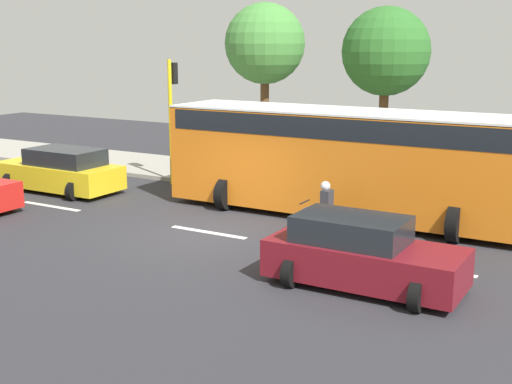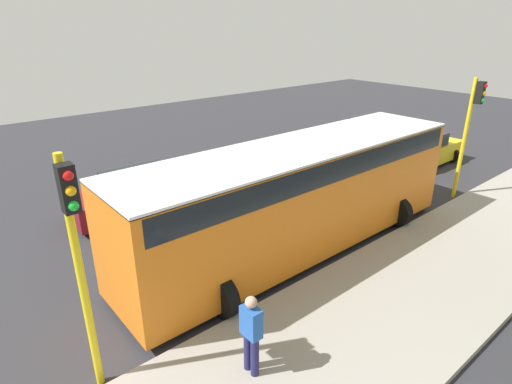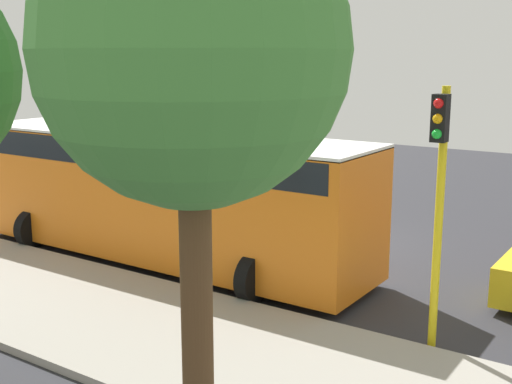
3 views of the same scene
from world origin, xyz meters
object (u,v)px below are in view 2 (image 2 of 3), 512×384
object	(u,v)px
car_yellow_cab	(421,150)
motorcycle	(239,205)
car_maroon	(134,194)
city_bus	(299,190)
car_red	(369,132)
pedestrian_near_signal	(251,333)
traffic_light_corner	(77,248)
traffic_light_midblock	(470,123)

from	to	relation	value
car_yellow_cab	motorcycle	xyz separation A→B (m)	(-0.62, -10.27, -0.07)
car_maroon	city_bus	distance (m)	6.12
car_red	pedestrian_near_signal	bearing A→B (deg)	-61.28
car_yellow_cab	traffic_light_corner	world-z (taller)	traffic_light_corner
car_red	motorcycle	size ratio (longest dim) A/B	2.80
motorcycle	pedestrian_near_signal	distance (m)	6.56
city_bus	motorcycle	xyz separation A→B (m)	(-2.38, -0.34, -1.20)
traffic_light_corner	traffic_light_midblock	distance (m)	13.75
pedestrian_near_signal	car_yellow_cab	bearing A→B (deg)	108.40
car_red	city_bus	xyz separation A→B (m)	(5.35, -10.93, 1.13)
car_red	traffic_light_midblock	bearing A→B (deg)	-28.49
traffic_light_midblock	car_red	bearing A→B (deg)	151.51
car_red	pedestrian_near_signal	world-z (taller)	pedestrian_near_signal
car_maroon	traffic_light_midblock	bearing A→B (deg)	56.08
city_bus	car_maroon	bearing A→B (deg)	-154.02
motorcycle	traffic_light_corner	xyz separation A→B (m)	(3.67, -6.08, 2.29)
car_yellow_cab	pedestrian_near_signal	bearing A→B (deg)	-71.60
pedestrian_near_signal	car_maroon	bearing A→B (deg)	169.56
pedestrian_near_signal	traffic_light_midblock	size ratio (longest dim) A/B	0.38
city_bus	traffic_light_midblock	size ratio (longest dim) A/B	2.44
car_maroon	traffic_light_midblock	xyz separation A→B (m)	(6.70, 9.96, 2.22)
car_yellow_cab	city_bus	xyz separation A→B (m)	(1.76, -9.93, 1.13)
car_yellow_cab	car_maroon	world-z (taller)	same
motorcycle	traffic_light_midblock	world-z (taller)	traffic_light_midblock
car_maroon	traffic_light_midblock	distance (m)	12.21
car_maroon	motorcycle	size ratio (longest dim) A/B	2.70
city_bus	motorcycle	bearing A→B (deg)	-171.78
car_maroon	pedestrian_near_signal	world-z (taller)	pedestrian_near_signal
city_bus	pedestrian_near_signal	bearing A→B (deg)	-54.94
car_yellow_cab	car_maroon	size ratio (longest dim) A/B	1.11
car_maroon	city_bus	size ratio (longest dim) A/B	0.38
car_maroon	city_bus	bearing A→B (deg)	25.98
car_yellow_cab	traffic_light_midblock	world-z (taller)	traffic_light_midblock
car_maroon	pedestrian_near_signal	xyz separation A→B (m)	(8.34, -1.54, 0.35)
motorcycle	pedestrian_near_signal	size ratio (longest dim) A/B	0.91
car_maroon	traffic_light_corner	xyz separation A→B (m)	(6.70, -3.79, 2.22)
car_red	city_bus	world-z (taller)	city_bus
car_red	city_bus	bearing A→B (deg)	-63.93
city_bus	motorcycle	size ratio (longest dim) A/B	7.19
car_maroon	motorcycle	bearing A→B (deg)	37.15
car_red	pedestrian_near_signal	size ratio (longest dim) A/B	2.53
motorcycle	car_yellow_cab	bearing A→B (deg)	86.53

